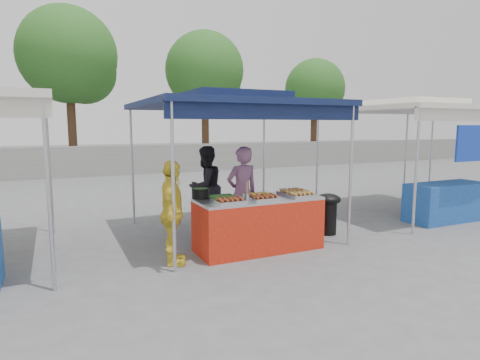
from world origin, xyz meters
name	(u,v)px	position (x,y,z in m)	size (l,w,h in m)	color
ground_plane	(255,248)	(0.00, 0.00, 0.00)	(80.00, 80.00, 0.00)	#5A5A5C
back_wall	(132,160)	(0.00, 11.00, 0.60)	(40.00, 0.25, 1.20)	gray
main_canopy	(231,104)	(0.00, 0.97, 2.37)	(3.20, 3.20, 2.57)	#BBBBC3
neighbor_stall_right	(426,144)	(4.50, 0.57, 1.60)	(3.20, 3.20, 2.57)	#BBBBC3
tree_1	(72,60)	(-1.96, 13.39, 4.80)	(4.08, 4.08, 7.01)	#412919
tree_2	(207,74)	(4.20, 13.40, 4.50)	(3.83, 3.83, 6.58)	#412919
tree_3	(316,92)	(10.51, 13.05, 3.85)	(3.37, 3.28, 5.64)	#412919
vendor_table	(258,224)	(0.00, -0.10, 0.43)	(2.00, 0.80, 0.85)	red
food_tray_fl	(230,201)	(-0.60, -0.34, 0.88)	(0.42, 0.30, 0.07)	silver
food_tray_fm	(264,198)	(-0.03, -0.34, 0.88)	(0.42, 0.30, 0.07)	silver
food_tray_fr	(301,195)	(0.65, -0.34, 0.88)	(0.42, 0.30, 0.07)	silver
food_tray_bl	(222,198)	(-0.60, -0.04, 0.88)	(0.42, 0.30, 0.07)	silver
food_tray_bm	(259,195)	(0.03, -0.03, 0.88)	(0.42, 0.30, 0.07)	silver
food_tray_br	(291,192)	(0.67, -0.02, 0.88)	(0.42, 0.30, 0.07)	silver
cooking_pot	(200,193)	(-0.85, 0.25, 0.93)	(0.27, 0.27, 0.16)	black
skewer_cup	(247,197)	(-0.26, -0.22, 0.90)	(0.08, 0.08, 0.11)	#BBBBC3
wok_burner	(328,210)	(1.60, 0.19, 0.45)	(0.45, 0.45, 0.76)	black
crate_left	(225,234)	(-0.33, 0.53, 0.14)	(0.47, 0.33, 0.28)	#1434A2
crate_right	(259,227)	(0.39, 0.62, 0.15)	(0.51, 0.36, 0.31)	#1434A2
crate_stacked	(259,211)	(0.39, 0.62, 0.45)	(0.48, 0.34, 0.29)	#1434A2
vendor_woman	(242,193)	(0.03, 0.58, 0.82)	(0.60, 0.39, 1.64)	#89577D
helper_man	(206,187)	(-0.24, 1.69, 0.80)	(0.78, 0.60, 1.60)	black
customer_person	(172,213)	(-1.44, -0.19, 0.76)	(0.89, 0.37, 1.51)	yellow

